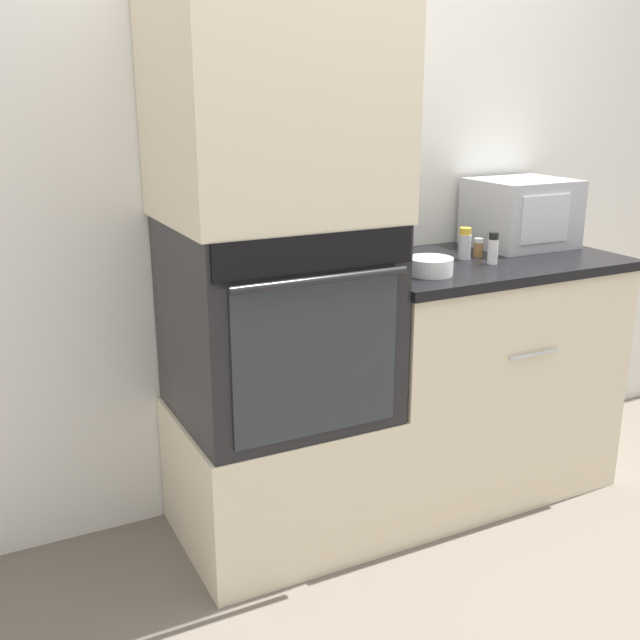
{
  "coord_description": "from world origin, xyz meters",
  "views": [
    {
      "loc": [
        -1.29,
        -1.87,
        1.52
      ],
      "look_at": [
        -0.23,
        0.21,
        0.81
      ],
      "focal_mm": 42.0,
      "sensor_mm": 36.0,
      "label": 1
    }
  ],
  "objects_px": {
    "condiment_jar_mid": "(396,253)",
    "condiment_jar_back": "(478,248)",
    "wall_oven": "(277,318)",
    "microwave": "(521,213)",
    "bowl": "(430,266)",
    "condiment_jar_far": "(493,249)",
    "condiment_jar_near": "(465,244)",
    "knife_block": "(379,233)"
  },
  "relations": [
    {
      "from": "condiment_jar_mid",
      "to": "condiment_jar_back",
      "type": "xyz_separation_m",
      "value": [
        0.37,
        0.01,
        -0.02
      ]
    },
    {
      "from": "wall_oven",
      "to": "microwave",
      "type": "distance_m",
      "value": 1.16
    },
    {
      "from": "bowl",
      "to": "condiment_jar_mid",
      "type": "distance_m",
      "value": 0.16
    },
    {
      "from": "microwave",
      "to": "condiment_jar_far",
      "type": "relative_size",
      "value": 3.27
    },
    {
      "from": "wall_oven",
      "to": "condiment_jar_mid",
      "type": "xyz_separation_m",
      "value": [
        0.47,
        0.02,
        0.17
      ]
    },
    {
      "from": "wall_oven",
      "to": "condiment_jar_near",
      "type": "distance_m",
      "value": 0.79
    },
    {
      "from": "knife_block",
      "to": "condiment_jar_back",
      "type": "bearing_deg",
      "value": -26.91
    },
    {
      "from": "condiment_jar_mid",
      "to": "condiment_jar_near",
      "type": "bearing_deg",
      "value": 0.38
    },
    {
      "from": "knife_block",
      "to": "condiment_jar_mid",
      "type": "distance_m",
      "value": 0.19
    },
    {
      "from": "knife_block",
      "to": "condiment_jar_back",
      "type": "xyz_separation_m",
      "value": [
        0.33,
        -0.17,
        -0.06
      ]
    },
    {
      "from": "condiment_jar_far",
      "to": "condiment_jar_back",
      "type": "distance_m",
      "value": 0.13
    },
    {
      "from": "wall_oven",
      "to": "condiment_jar_mid",
      "type": "distance_m",
      "value": 0.5
    },
    {
      "from": "condiment_jar_mid",
      "to": "condiment_jar_back",
      "type": "distance_m",
      "value": 0.37
    },
    {
      "from": "wall_oven",
      "to": "microwave",
      "type": "bearing_deg",
      "value": 6.19
    },
    {
      "from": "knife_block",
      "to": "condiment_jar_far",
      "type": "bearing_deg",
      "value": -43.81
    },
    {
      "from": "condiment_jar_mid",
      "to": "condiment_jar_far",
      "type": "xyz_separation_m",
      "value": [
        0.34,
        -0.11,
        0.0
      ]
    },
    {
      "from": "microwave",
      "to": "condiment_jar_far",
      "type": "xyz_separation_m",
      "value": [
        -0.31,
        -0.22,
        -0.08
      ]
    },
    {
      "from": "wall_oven",
      "to": "condiment_jar_near",
      "type": "bearing_deg",
      "value": 1.47
    },
    {
      "from": "knife_block",
      "to": "condiment_jar_near",
      "type": "distance_m",
      "value": 0.32
    },
    {
      "from": "condiment_jar_near",
      "to": "condiment_jar_far",
      "type": "distance_m",
      "value": 0.12
    },
    {
      "from": "wall_oven",
      "to": "bowl",
      "type": "xyz_separation_m",
      "value": [
        0.51,
        -0.13,
        0.15
      ]
    },
    {
      "from": "condiment_jar_near",
      "to": "condiment_jar_back",
      "type": "xyz_separation_m",
      "value": [
        0.07,
        0.01,
        -0.02
      ]
    },
    {
      "from": "knife_block",
      "to": "wall_oven",
      "type": "bearing_deg",
      "value": -158.71
    },
    {
      "from": "microwave",
      "to": "knife_block",
      "type": "relative_size",
      "value": 1.69
    },
    {
      "from": "wall_oven",
      "to": "microwave",
      "type": "xyz_separation_m",
      "value": [
        1.12,
        0.12,
        0.25
      ]
    },
    {
      "from": "wall_oven",
      "to": "condiment_jar_mid",
      "type": "bearing_deg",
      "value": 2.16
    },
    {
      "from": "wall_oven",
      "to": "knife_block",
      "type": "relative_size",
      "value": 2.98
    },
    {
      "from": "condiment_jar_back",
      "to": "condiment_jar_far",
      "type": "bearing_deg",
      "value": -104.34
    },
    {
      "from": "microwave",
      "to": "knife_block",
      "type": "distance_m",
      "value": 0.62
    },
    {
      "from": "microwave",
      "to": "condiment_jar_near",
      "type": "distance_m",
      "value": 0.37
    },
    {
      "from": "condiment_jar_near",
      "to": "condiment_jar_back",
      "type": "bearing_deg",
      "value": 6.56
    },
    {
      "from": "knife_block",
      "to": "bowl",
      "type": "bearing_deg",
      "value": -89.03
    },
    {
      "from": "wall_oven",
      "to": "microwave",
      "type": "relative_size",
      "value": 1.77
    },
    {
      "from": "microwave",
      "to": "bowl",
      "type": "distance_m",
      "value": 0.67
    },
    {
      "from": "bowl",
      "to": "condiment_jar_near",
      "type": "relative_size",
      "value": 1.33
    },
    {
      "from": "wall_oven",
      "to": "condiment_jar_near",
      "type": "relative_size",
      "value": 5.63
    },
    {
      "from": "condiment_jar_back",
      "to": "condiment_jar_near",
      "type": "bearing_deg",
      "value": -173.44
    },
    {
      "from": "condiment_jar_mid",
      "to": "condiment_jar_far",
      "type": "distance_m",
      "value": 0.36
    },
    {
      "from": "knife_block",
      "to": "condiment_jar_far",
      "type": "height_order",
      "value": "knife_block"
    },
    {
      "from": "microwave",
      "to": "condiment_jar_mid",
      "type": "relative_size",
      "value": 3.55
    },
    {
      "from": "bowl",
      "to": "condiment_jar_near",
      "type": "xyz_separation_m",
      "value": [
        0.26,
        0.15,
        0.03
      ]
    },
    {
      "from": "bowl",
      "to": "condiment_jar_far",
      "type": "bearing_deg",
      "value": 6.98
    }
  ]
}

